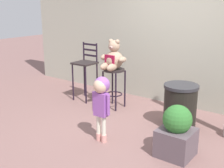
# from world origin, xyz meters

# --- Properties ---
(ground_plane) EXTENTS (24.00, 24.00, 0.00)m
(ground_plane) POSITION_xyz_m (0.00, 0.00, 0.00)
(ground_plane) COLOR #815D59
(building_wall) EXTENTS (7.82, 0.30, 3.29)m
(building_wall) POSITION_xyz_m (0.00, 1.77, 1.65)
(building_wall) COLOR #ACAD9A
(building_wall) RESTS_ON ground_plane
(bar_stool_with_teddy) EXTENTS (0.40, 0.40, 0.77)m
(bar_stool_with_teddy) POSITION_xyz_m (-0.88, 0.75, 0.55)
(bar_stool_with_teddy) COLOR #2A2323
(bar_stool_with_teddy) RESTS_ON ground_plane
(teddy_bear) EXTENTS (0.54, 0.48, 0.56)m
(teddy_bear) POSITION_xyz_m (-0.88, 0.72, 0.98)
(teddy_bear) COLOR tan
(teddy_bear) RESTS_ON bar_stool_with_teddy
(child_walking) EXTENTS (0.31, 0.25, 0.98)m
(child_walking) POSITION_xyz_m (-0.17, -0.52, 0.71)
(child_walking) COLOR #DB978E
(child_walking) RESTS_ON ground_plane
(trash_bin) EXTENTS (0.56, 0.56, 0.73)m
(trash_bin) POSITION_xyz_m (0.54, 0.63, 0.37)
(trash_bin) COLOR black
(trash_bin) RESTS_ON ground_plane
(bar_chair_empty) EXTENTS (0.42, 0.42, 1.18)m
(bar_chair_empty) POSITION_xyz_m (-1.64, 0.79, 0.71)
(bar_chair_empty) COLOR #2A2323
(bar_chair_empty) RESTS_ON ground_plane
(planter_with_shrub) EXTENTS (0.45, 0.45, 0.72)m
(planter_with_shrub) POSITION_xyz_m (0.89, -0.25, 0.33)
(planter_with_shrub) COLOR #5B4D54
(planter_with_shrub) RESTS_ON ground_plane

